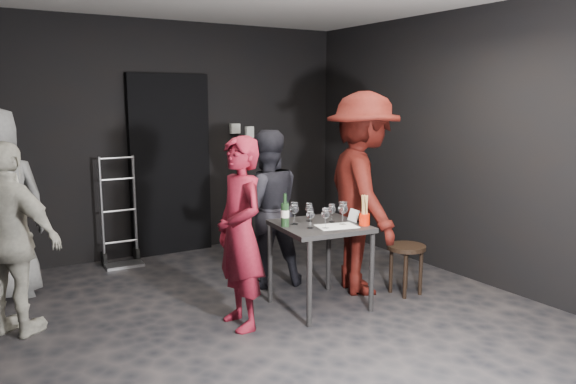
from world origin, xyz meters
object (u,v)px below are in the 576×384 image
hand_truck (121,245)px  bystander_cream (11,239)px  server_red (240,231)px  tasting_table (320,235)px  man_maroon (363,168)px  wine_bottle (285,214)px  stool (406,255)px  woman_black (266,207)px  breadstick_cup (365,211)px

hand_truck → bystander_cream: bearing=-127.3°
hand_truck → server_red: bearing=-78.0°
tasting_table → man_maroon: bearing=14.8°
server_red → bystander_cream: server_red is taller
man_maroon → wine_bottle: size_ratio=8.37×
hand_truck → tasting_table: 2.51m
server_red → man_maroon: (1.36, 0.17, 0.40)m
server_red → tasting_table: bearing=91.8°
man_maroon → wine_bottle: (-0.89, -0.08, -0.33)m
hand_truck → bystander_cream: bystander_cream is taller
stool → man_maroon: 0.91m
woman_black → wine_bottle: (-0.21, -0.70, 0.08)m
stool → man_maroon: man_maroon is taller
server_red → breadstick_cup: bearing=78.7°
bystander_cream → server_red: bearing=-158.0°
hand_truck → server_red: 2.30m
woman_black → breadstick_cup: size_ratio=5.51×
bystander_cream → wine_bottle: (2.04, -0.67, 0.10)m
server_red → wine_bottle: size_ratio=5.55×
stool → woman_black: bearing=136.9°
bystander_cream → breadstick_cup: size_ratio=5.38×
server_red → breadstick_cup: size_ratio=5.57×
wine_bottle → woman_black: bearing=73.7°
server_red → man_maroon: 1.43m
wine_bottle → stool: bearing=-10.4°
hand_truck → bystander_cream: 1.95m
man_maroon → breadstick_cup: (-0.29, -0.39, -0.31)m
tasting_table → server_red: bearing=-178.8°
man_maroon → woman_black: bearing=66.5°
woman_black → breadstick_cup: woman_black is taller
tasting_table → stool: 0.93m
hand_truck → server_red: (0.38, -2.20, 0.57)m
hand_truck → man_maroon: man_maroon is taller
hand_truck → breadstick_cup: size_ratio=4.26×
man_maroon → breadstick_cup: man_maroon is taller
man_maroon → stool: bearing=-116.1°
hand_truck → bystander_cream: size_ratio=0.79×
server_red → wine_bottle: bearing=101.6°
woman_black → wine_bottle: 0.74m
tasting_table → hand_truck: bearing=117.9°
stool → server_red: bearing=175.6°
stool → server_red: size_ratio=0.30×
woman_black → bystander_cream: (-2.24, -0.04, -0.02)m
stool → man_maroon: size_ratio=0.20×
wine_bottle → breadstick_cup: size_ratio=1.00×
hand_truck → wine_bottle: (0.84, -2.11, 0.64)m
breadstick_cup → server_red: bearing=168.2°
tasting_table → woman_black: (-0.10, 0.78, 0.13)m
stool → hand_truck: bearing=131.2°
woman_black → bystander_cream: bearing=14.6°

